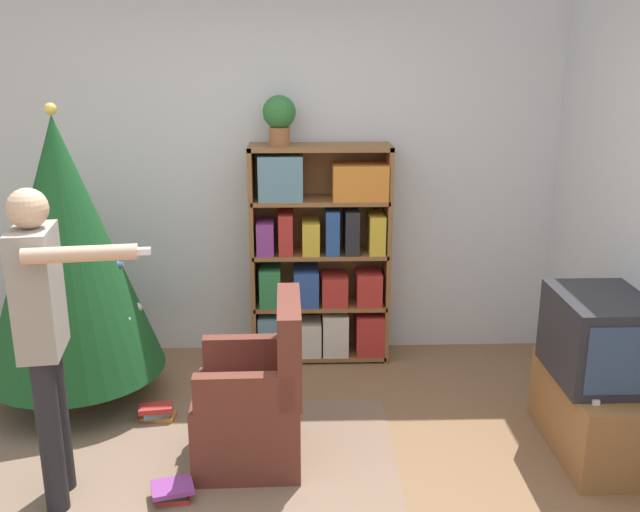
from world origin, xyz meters
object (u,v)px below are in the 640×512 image
Objects in this scene: bookshelf at (321,260)px; television at (600,337)px; potted_plant at (279,116)px; christmas_tree at (65,249)px; armchair at (255,405)px; standing_person at (44,325)px.

television is at bearing -41.42° from bookshelf.
potted_plant reaches higher than bookshelf.
christmas_tree is (-3.01, 0.68, 0.33)m from television.
television is (1.45, -1.28, -0.06)m from bookshelf.
armchair is at bearing -31.53° from christmas_tree.
bookshelf is 1.67× the size of armchair.
christmas_tree is at bearing -122.57° from armchair.
bookshelf is 0.82× the size of christmas_tree.
bookshelf is at bearing 133.34° from standing_person.
standing_person is 2.12m from potted_plant.
bookshelf is 4.67× the size of potted_plant.
christmas_tree is at bearing -154.50° from potted_plant.
standing_person is at bearing -172.72° from television.
potted_plant is at bearing 139.73° from standing_person.
television is 0.38× the size of standing_person.
potted_plant is at bearing 173.72° from armchair.
bookshelf is at bearing 21.11° from christmas_tree.
christmas_tree is 1.59m from potted_plant.
potted_plant is (0.12, 1.32, 1.40)m from armchair.
christmas_tree reaches higher than potted_plant.
christmas_tree reaches higher than standing_person.
television is at bearing -36.81° from potted_plant.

